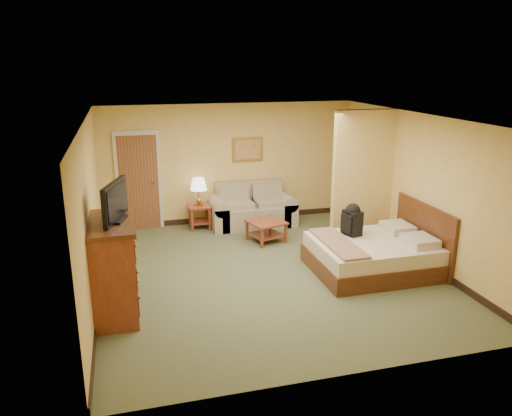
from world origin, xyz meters
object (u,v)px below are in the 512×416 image
object	(u,v)px
loveseat	(252,212)
dresser	(113,268)
coffee_table	(266,227)
bed	(376,254)

from	to	relation	value
loveseat	dresser	world-z (taller)	dresser
coffee_table	dresser	size ratio (longest dim) A/B	0.59
coffee_table	bed	size ratio (longest dim) A/B	0.40
loveseat	coffee_table	bearing A→B (deg)	-89.90
loveseat	dresser	bearing A→B (deg)	-130.47
loveseat	dresser	distance (m)	4.46
loveseat	coffee_table	distance (m)	1.09
bed	coffee_table	bearing A→B (deg)	127.11
bed	dresser	bearing A→B (deg)	-174.40
loveseat	bed	xyz separation A→B (m)	(1.41, -2.95, 0.00)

